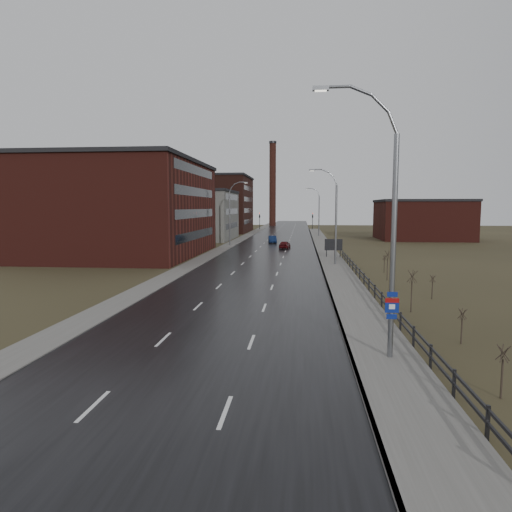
% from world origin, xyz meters
% --- Properties ---
extents(ground, '(320.00, 320.00, 0.00)m').
position_xyz_m(ground, '(0.00, 0.00, 0.00)').
color(ground, '#2D2819').
rests_on(ground, ground).
extents(road, '(14.00, 300.00, 0.06)m').
position_xyz_m(road, '(0.00, 60.00, 0.03)').
color(road, black).
rests_on(road, ground).
extents(sidewalk_right, '(3.20, 180.00, 0.18)m').
position_xyz_m(sidewalk_right, '(8.60, 35.00, 0.09)').
color(sidewalk_right, '#595651').
rests_on(sidewalk_right, ground).
extents(curb_right, '(0.16, 180.00, 0.18)m').
position_xyz_m(curb_right, '(7.08, 35.00, 0.09)').
color(curb_right, slate).
rests_on(curb_right, ground).
extents(sidewalk_left, '(2.40, 260.00, 0.12)m').
position_xyz_m(sidewalk_left, '(-8.20, 60.00, 0.06)').
color(sidewalk_left, '#595651').
rests_on(sidewalk_left, ground).
extents(warehouse_near, '(22.44, 28.56, 13.50)m').
position_xyz_m(warehouse_near, '(-20.99, 45.00, 6.76)').
color(warehouse_near, '#471914').
rests_on(warehouse_near, ground).
extents(warehouse_mid, '(16.32, 20.40, 10.50)m').
position_xyz_m(warehouse_mid, '(-17.99, 78.00, 5.26)').
color(warehouse_mid, slate).
rests_on(warehouse_mid, ground).
extents(warehouse_far, '(26.52, 24.48, 15.50)m').
position_xyz_m(warehouse_far, '(-22.99, 108.00, 7.76)').
color(warehouse_far, '#331611').
rests_on(warehouse_far, ground).
extents(building_right, '(18.36, 16.32, 8.50)m').
position_xyz_m(building_right, '(30.30, 82.00, 4.26)').
color(building_right, '#471914').
rests_on(building_right, ground).
extents(smokestack, '(2.70, 2.70, 30.70)m').
position_xyz_m(smokestack, '(-6.00, 150.00, 15.50)').
color(smokestack, '#331611').
rests_on(smokestack, ground).
extents(streetlight_main, '(3.91, 0.29, 12.11)m').
position_xyz_m(streetlight_main, '(8.47, 2.00, 6.06)').
color(streetlight_main, slate).
rests_on(streetlight_main, ground).
extents(streetlight_right_mid, '(3.36, 0.28, 11.35)m').
position_xyz_m(streetlight_right_mid, '(8.50, 36.00, 5.84)').
color(streetlight_right_mid, slate).
rests_on(streetlight_right_mid, ground).
extents(streetlight_left, '(3.36, 0.28, 11.35)m').
position_xyz_m(streetlight_left, '(-7.70, 62.00, 5.84)').
color(streetlight_left, slate).
rests_on(streetlight_left, ground).
extents(streetlight_right_far, '(3.36, 0.28, 11.35)m').
position_xyz_m(streetlight_right_far, '(8.50, 90.00, 5.84)').
color(streetlight_right_far, slate).
rests_on(streetlight_right_far, ground).
extents(guardrail, '(0.10, 53.05, 1.10)m').
position_xyz_m(guardrail, '(10.30, 18.31, 0.71)').
color(guardrail, black).
rests_on(guardrail, ground).
extents(shrub_a, '(0.47, 0.50, 1.98)m').
position_xyz_m(shrub_a, '(12.01, -1.81, 1.05)').
color(shrub_a, '#382D23').
rests_on(shrub_a, ground).
extents(shrub_b, '(0.44, 0.46, 1.81)m').
position_xyz_m(shrub_b, '(12.88, 4.94, 0.96)').
color(shrub_b, '#382D23').
rests_on(shrub_b, ground).
extents(shrub_c, '(0.66, 0.69, 2.79)m').
position_xyz_m(shrub_c, '(12.00, 11.86, 1.48)').
color(shrub_c, '#382D23').
rests_on(shrub_c, ground).
extents(shrub_d, '(0.44, 0.46, 1.83)m').
position_xyz_m(shrub_d, '(14.59, 16.44, 0.97)').
color(shrub_d, '#382D23').
rests_on(shrub_d, ground).
extents(shrub_e, '(0.66, 0.70, 2.82)m').
position_xyz_m(shrub_e, '(12.86, 25.13, 1.50)').
color(shrub_e, '#382D23').
rests_on(shrub_e, ground).
extents(shrub_f, '(0.45, 0.48, 1.88)m').
position_xyz_m(shrub_f, '(13.50, 30.38, 1.00)').
color(shrub_f, '#382D23').
rests_on(shrub_f, ground).
extents(billboard, '(2.39, 0.17, 2.59)m').
position_xyz_m(billboard, '(9.10, 43.87, 1.75)').
color(billboard, black).
rests_on(billboard, ground).
extents(traffic_light_left, '(0.58, 2.73, 5.30)m').
position_xyz_m(traffic_light_left, '(-8.00, 120.00, 4.60)').
color(traffic_light_left, black).
rests_on(traffic_light_left, ground).
extents(traffic_light_right, '(0.58, 2.73, 5.30)m').
position_xyz_m(traffic_light_right, '(8.00, 120.00, 4.60)').
color(traffic_light_right, black).
rests_on(traffic_light_right, ground).
extents(car_near, '(1.96, 4.37, 1.39)m').
position_xyz_m(car_near, '(-0.76, 68.12, 0.70)').
color(car_near, '#0C1B3F').
rests_on(car_near, ground).
extents(car_far, '(1.99, 3.99, 1.30)m').
position_xyz_m(car_far, '(2.02, 56.68, 0.65)').
color(car_far, '#460B0E').
rests_on(car_far, ground).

